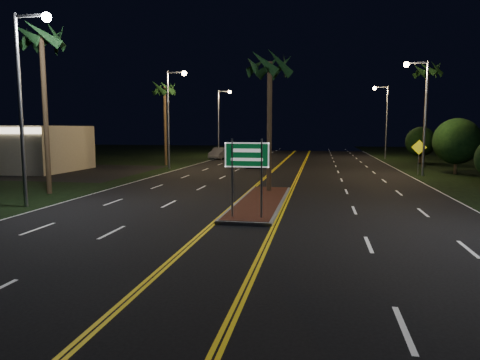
% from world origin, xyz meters
% --- Properties ---
extents(ground, '(120.00, 120.00, 0.00)m').
position_xyz_m(ground, '(0.00, 0.00, 0.00)').
color(ground, black).
rests_on(ground, ground).
extents(median_island, '(2.25, 10.25, 0.17)m').
position_xyz_m(median_island, '(0.00, 7.00, 0.08)').
color(median_island, gray).
rests_on(median_island, ground).
extents(highway_sign, '(1.80, 0.08, 3.20)m').
position_xyz_m(highway_sign, '(0.00, 2.80, 2.40)').
color(highway_sign, gray).
rests_on(highway_sign, ground).
extents(streetlight_left_near, '(1.91, 0.44, 9.00)m').
position_xyz_m(streetlight_left_near, '(-10.61, 4.00, 5.66)').
color(streetlight_left_near, gray).
rests_on(streetlight_left_near, ground).
extents(streetlight_left_mid, '(1.91, 0.44, 9.00)m').
position_xyz_m(streetlight_left_mid, '(-10.61, 24.00, 5.66)').
color(streetlight_left_mid, gray).
rests_on(streetlight_left_mid, ground).
extents(streetlight_left_far, '(1.91, 0.44, 9.00)m').
position_xyz_m(streetlight_left_far, '(-10.61, 44.00, 5.66)').
color(streetlight_left_far, gray).
rests_on(streetlight_left_far, ground).
extents(streetlight_right_mid, '(1.91, 0.44, 9.00)m').
position_xyz_m(streetlight_right_mid, '(10.61, 22.00, 5.66)').
color(streetlight_right_mid, gray).
rests_on(streetlight_right_mid, ground).
extents(streetlight_right_far, '(1.91, 0.44, 9.00)m').
position_xyz_m(streetlight_right_far, '(10.61, 42.00, 5.66)').
color(streetlight_right_far, gray).
rests_on(streetlight_right_far, ground).
extents(palm_median, '(2.40, 2.40, 8.30)m').
position_xyz_m(palm_median, '(0.00, 10.50, 7.28)').
color(palm_median, '#382819').
rests_on(palm_median, ground).
extents(palm_left_near, '(2.40, 2.40, 9.80)m').
position_xyz_m(palm_left_near, '(-12.50, 8.00, 8.68)').
color(palm_left_near, '#382819').
rests_on(palm_left_near, ground).
extents(palm_left_far, '(2.40, 2.40, 8.80)m').
position_xyz_m(palm_left_far, '(-12.80, 28.00, 7.75)').
color(palm_left_far, '#382819').
rests_on(palm_left_far, ground).
extents(palm_right_far, '(2.40, 2.40, 10.30)m').
position_xyz_m(palm_right_far, '(12.80, 30.00, 9.14)').
color(palm_right_far, '#382819').
rests_on(palm_right_far, ground).
extents(shrub_mid, '(3.78, 3.78, 4.62)m').
position_xyz_m(shrub_mid, '(14.00, 24.00, 2.73)').
color(shrub_mid, '#382819').
rests_on(shrub_mid, ground).
extents(shrub_far, '(3.24, 3.24, 3.96)m').
position_xyz_m(shrub_far, '(13.80, 36.00, 2.34)').
color(shrub_far, '#382819').
rests_on(shrub_far, ground).
extents(car_near, '(2.78, 5.40, 1.73)m').
position_xyz_m(car_near, '(-3.53, 27.39, 0.86)').
color(car_near, silver).
rests_on(car_near, ground).
extents(car_far, '(2.67, 5.12, 1.63)m').
position_xyz_m(car_far, '(-9.50, 38.14, 0.82)').
color(car_far, '#9D9DA6').
rests_on(car_far, ground).
extents(warning_sign, '(1.11, 0.49, 2.85)m').
position_xyz_m(warning_sign, '(10.80, 22.72, 1.88)').
color(warning_sign, gray).
rests_on(warning_sign, ground).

